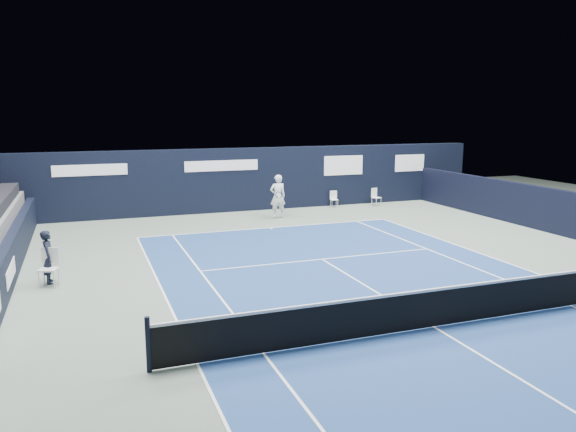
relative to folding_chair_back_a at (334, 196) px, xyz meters
The scene contains 12 objects.
ground 14.73m from the folding_chair_back_a, 109.16° to the right, with size 48.00×48.00×0.00m, color #58695D.
court_surface 16.63m from the folding_chair_back_a, 106.90° to the right, with size 10.97×23.77×0.01m, color navy.
enclosure_wall_right 11.42m from the folding_chair_back_a, 60.23° to the right, with size 0.30×22.00×1.80m, color black.
folding_chair_back_a is the anchor object (origin of this frame).
folding_chair_back_b 2.25m from the folding_chair_back_a, 11.67° to the right, with size 0.50×0.49×0.92m.
line_judge_chair 16.25m from the folding_chair_back_a, 144.53° to the right, with size 0.59×0.58×1.08m.
line_judge 16.11m from the folding_chair_back_a, 145.31° to the right, with size 0.57×0.37×1.55m, color black.
court_markings 16.63m from the folding_chair_back_a, 106.90° to the right, with size 11.03×23.83×0.00m.
tennis_net 16.63m from the folding_chair_back_a, 106.90° to the right, with size 12.90×0.10×1.10m.
back_sponsor_wall 4.96m from the folding_chair_back_a, behind, with size 26.00×0.63×3.10m.
side_barrier_left 17.44m from the folding_chair_back_a, 145.27° to the right, with size 0.33×22.00×1.20m.
tennis_player 4.24m from the folding_chair_back_a, 152.73° to the right, with size 0.76×0.88×2.01m.
Camera 1 is at (-7.38, -10.25, 4.89)m, focal length 35.00 mm.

